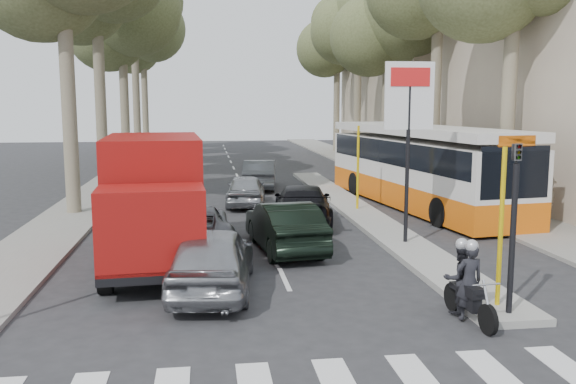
{
  "coord_description": "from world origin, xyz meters",
  "views": [
    {
      "loc": [
        -2.81,
        -12.69,
        4.37
      ],
      "look_at": [
        -0.24,
        6.18,
        1.6
      ],
      "focal_mm": 38.0,
      "sensor_mm": 36.0,
      "label": 1
    }
  ],
  "objects_px": {
    "silver_hatchback": "(212,259)",
    "red_truck": "(154,198)",
    "motorcycle": "(465,282)",
    "city_bus": "(419,164)",
    "dark_hatchback": "(285,226)"
  },
  "relations": [
    {
      "from": "silver_hatchback",
      "to": "motorcycle",
      "type": "bearing_deg",
      "value": 159.54
    },
    {
      "from": "motorcycle",
      "to": "dark_hatchback",
      "type": "bearing_deg",
      "value": 109.54
    },
    {
      "from": "silver_hatchback",
      "to": "red_truck",
      "type": "xyz_separation_m",
      "value": [
        -1.52,
        2.6,
        1.06
      ]
    },
    {
      "from": "silver_hatchback",
      "to": "dark_hatchback",
      "type": "height_order",
      "value": "silver_hatchback"
    },
    {
      "from": "silver_hatchback",
      "to": "red_truck",
      "type": "distance_m",
      "value": 3.2
    },
    {
      "from": "silver_hatchback",
      "to": "red_truck",
      "type": "bearing_deg",
      "value": -53.33
    },
    {
      "from": "red_truck",
      "to": "city_bus",
      "type": "height_order",
      "value": "red_truck"
    },
    {
      "from": "red_truck",
      "to": "city_bus",
      "type": "bearing_deg",
      "value": 34.8
    },
    {
      "from": "red_truck",
      "to": "motorcycle",
      "type": "xyz_separation_m",
      "value": [
        6.59,
        -5.17,
        -1.06
      ]
    },
    {
      "from": "red_truck",
      "to": "motorcycle",
      "type": "distance_m",
      "value": 8.45
    },
    {
      "from": "red_truck",
      "to": "motorcycle",
      "type": "height_order",
      "value": "red_truck"
    },
    {
      "from": "red_truck",
      "to": "silver_hatchback",
      "type": "bearing_deg",
      "value": -63.13
    },
    {
      "from": "city_bus",
      "to": "motorcycle",
      "type": "height_order",
      "value": "city_bus"
    },
    {
      "from": "dark_hatchback",
      "to": "city_bus",
      "type": "distance_m",
      "value": 9.82
    },
    {
      "from": "silver_hatchback",
      "to": "motorcycle",
      "type": "distance_m",
      "value": 5.68
    }
  ]
}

